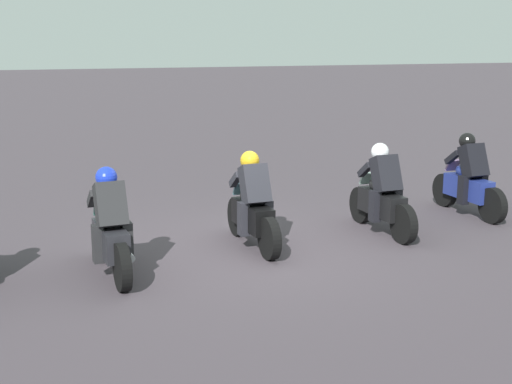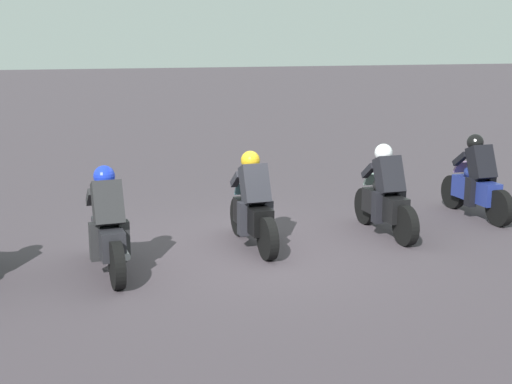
# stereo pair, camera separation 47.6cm
# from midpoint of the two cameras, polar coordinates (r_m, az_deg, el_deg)

# --- Properties ---
(ground_plane) EXTENTS (120.00, 120.00, 0.00)m
(ground_plane) POSITION_cam_midpoint_polar(r_m,az_deg,el_deg) (11.25, 1.11, -4.53)
(ground_plane) COLOR #41383F
(rider_lane_a) EXTENTS (2.04, 0.55, 1.51)m
(rider_lane_a) POSITION_cam_midpoint_polar(r_m,az_deg,el_deg) (13.74, 18.05, 0.65)
(rider_lane_a) COLOR black
(rider_lane_a) RESTS_ON ground_plane
(rider_lane_b) EXTENTS (2.04, 0.55, 1.51)m
(rider_lane_b) POSITION_cam_midpoint_polar(r_m,az_deg,el_deg) (12.16, 11.33, -0.45)
(rider_lane_b) COLOR black
(rider_lane_b) RESTS_ON ground_plane
(rider_lane_c) EXTENTS (2.04, 0.55, 1.51)m
(rider_lane_c) POSITION_cam_midpoint_polar(r_m,az_deg,el_deg) (11.21, 0.97, -1.30)
(rider_lane_c) COLOR black
(rider_lane_c) RESTS_ON ground_plane
(rider_lane_d) EXTENTS (2.04, 0.55, 1.51)m
(rider_lane_d) POSITION_cam_midpoint_polar(r_m,az_deg,el_deg) (10.16, -10.34, -2.96)
(rider_lane_d) COLOR black
(rider_lane_d) RESTS_ON ground_plane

